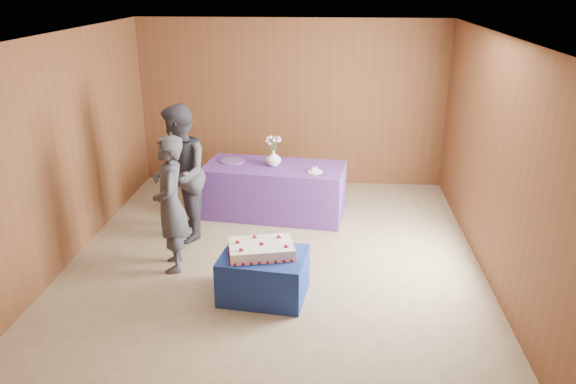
# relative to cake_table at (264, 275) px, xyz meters

# --- Properties ---
(ground) EXTENTS (6.00, 6.00, 0.00)m
(ground) POSITION_rel_cake_table_xyz_m (0.03, 0.73, -0.25)
(ground) COLOR tan
(ground) RESTS_ON ground
(room_shell) EXTENTS (5.04, 6.04, 2.72)m
(room_shell) POSITION_rel_cake_table_xyz_m (0.03, 0.73, 1.55)
(room_shell) COLOR brown
(room_shell) RESTS_ON ground
(cake_table) EXTENTS (0.98, 0.80, 0.50)m
(cake_table) POSITION_rel_cake_table_xyz_m (0.00, 0.00, 0.00)
(cake_table) COLOR navy
(cake_table) RESTS_ON ground
(serving_table) EXTENTS (2.09, 1.14, 0.75)m
(serving_table) POSITION_rel_cake_table_xyz_m (-0.11, 2.28, 0.12)
(serving_table) COLOR #643696
(serving_table) RESTS_ON ground
(sheet_cake) EXTENTS (0.80, 0.63, 0.16)m
(sheet_cake) POSITION_rel_cake_table_xyz_m (-0.02, 0.01, 0.31)
(sheet_cake) COLOR silver
(sheet_cake) RESTS_ON cake_table
(vase) EXTENTS (0.27, 0.27, 0.22)m
(vase) POSITION_rel_cake_table_xyz_m (-0.12, 2.30, 0.61)
(vase) COLOR white
(vase) RESTS_ON serving_table
(flower_spray) EXTENTS (0.23, 0.23, 0.18)m
(flower_spray) POSITION_rel_cake_table_xyz_m (-0.12, 2.30, 0.87)
(flower_spray) COLOR #2B6026
(flower_spray) RESTS_ON vase
(platter) EXTENTS (0.47, 0.47, 0.02)m
(platter) POSITION_rel_cake_table_xyz_m (-0.74, 2.43, 0.51)
(platter) COLOR #6B4F9F
(platter) RESTS_ON serving_table
(plate) EXTENTS (0.24, 0.24, 0.01)m
(plate) POSITION_rel_cake_table_xyz_m (0.48, 2.06, 0.51)
(plate) COLOR white
(plate) RESTS_ON serving_table
(cake_slice) EXTENTS (0.07, 0.06, 0.09)m
(cake_slice) POSITION_rel_cake_table_xyz_m (0.48, 2.06, 0.54)
(cake_slice) COLOR silver
(cake_slice) RESTS_ON plate
(knife) EXTENTS (0.26, 0.07, 0.00)m
(knife) POSITION_rel_cake_table_xyz_m (0.52, 1.90, 0.50)
(knife) COLOR #BABABF
(knife) RESTS_ON serving_table
(guest_left) EXTENTS (0.53, 0.67, 1.63)m
(guest_left) POSITION_rel_cake_table_xyz_m (-1.15, 0.57, 0.57)
(guest_left) COLOR #35373F
(guest_left) RESTS_ON ground
(guest_right) EXTENTS (0.94, 1.06, 1.80)m
(guest_right) POSITION_rel_cake_table_xyz_m (-1.25, 1.39, 0.65)
(guest_right) COLOR #383641
(guest_right) RESTS_ON ground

